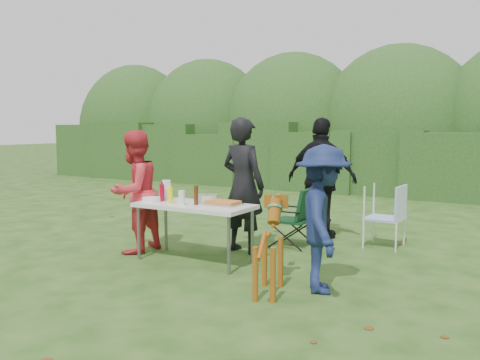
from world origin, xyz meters
The scene contains 20 objects.
ground centered at (0.00, 0.00, 0.00)m, with size 80.00×80.00×0.00m, color #1E4211.
hedge_row centered at (0.00, 8.00, 0.85)m, with size 22.00×1.40×1.70m, color #23471C.
shrub_backdrop centered at (0.00, 9.60, 1.60)m, with size 20.00×2.60×3.20m, color #3D6628.
folding_table centered at (-0.33, 0.27, 0.69)m, with size 1.50×0.70×0.74m.
person_cook centered at (-0.05, 1.02, 0.92)m, with size 0.67×0.44×1.83m, color black.
person_red_jacket centered at (-1.32, 0.27, 0.83)m, with size 0.81×0.63×1.66m, color red.
person_black_puffy centered at (0.57, 2.32, 0.92)m, with size 1.08×0.45×1.85m, color black.
child centered at (1.49, -0.03, 0.76)m, with size 0.99×0.57×1.53m, color #15204A.
dog centered at (1.05, -0.39, 0.47)m, with size 0.99×0.40×0.94m, color brown, non-canonical shape.
camping_chair centered at (0.40, 1.64, 0.43)m, with size 0.53×0.53×0.85m, color #0E361A, non-canonical shape.
lawn_chair centered at (1.55, 2.26, 0.45)m, with size 0.53×0.53×0.90m, color #456FCC, non-canonical shape.
food_tray centered at (0.04, 0.35, 0.75)m, with size 0.45×0.30×0.02m, color #B7B7BA.
focaccia_bread centered at (0.04, 0.35, 0.78)m, with size 0.40×0.26×0.04m, color #CA742D.
mustard_bottle centered at (-0.62, 0.15, 0.84)m, with size 0.06×0.06×0.20m, color #F7FF0A.
ketchup_bottle centered at (-0.82, 0.24, 0.85)m, with size 0.06×0.06×0.22m, color maroon.
beer_bottle centered at (-0.26, 0.21, 0.86)m, with size 0.06×0.06×0.24m, color #47230F.
paper_towel_roll centered at (-0.86, 0.37, 0.87)m, with size 0.12×0.12×0.26m, color white.
cup_stack centered at (-0.40, 0.10, 0.83)m, with size 0.08×0.08×0.18m, color white.
pasta_bowl centered at (-0.25, 0.44, 0.79)m, with size 0.26×0.26×0.10m, color silver.
plate_stack centered at (-0.94, 0.17, 0.77)m, with size 0.24×0.24×0.05m, color white.
Camera 1 is at (3.34, -4.91, 1.71)m, focal length 38.00 mm.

